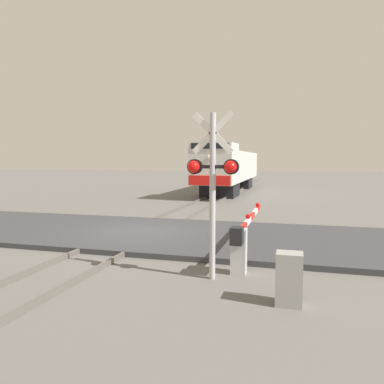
{
  "coord_description": "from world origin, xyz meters",
  "views": [
    {
      "loc": [
        5.31,
        -12.28,
        2.73
      ],
      "look_at": [
        1.06,
        3.05,
        1.35
      ],
      "focal_mm": 34.53,
      "sensor_mm": 36.0,
      "label": 1
    }
  ],
  "objects_px": {
    "crossing_signal": "(212,177)",
    "locomotive": "(230,168)",
    "utility_cabinet": "(289,279)",
    "crossing_gate": "(243,237)"
  },
  "relations": [
    {
      "from": "crossing_signal",
      "to": "utility_cabinet",
      "type": "distance_m",
      "value": 2.75
    },
    {
      "from": "utility_cabinet",
      "to": "crossing_gate",
      "type": "bearing_deg",
      "value": 116.25
    },
    {
      "from": "crossing_signal",
      "to": "locomotive",
      "type": "bearing_deg",
      "value": 98.65
    },
    {
      "from": "crossing_gate",
      "to": "utility_cabinet",
      "type": "height_order",
      "value": "crossing_gate"
    },
    {
      "from": "locomotive",
      "to": "crossing_signal",
      "type": "height_order",
      "value": "locomotive"
    },
    {
      "from": "crossing_signal",
      "to": "crossing_gate",
      "type": "relative_size",
      "value": 0.66
    },
    {
      "from": "crossing_signal",
      "to": "utility_cabinet",
      "type": "xyz_separation_m",
      "value": [
        1.72,
        -1.11,
        -1.84
      ]
    },
    {
      "from": "crossing_gate",
      "to": "locomotive",
      "type": "bearing_deg",
      "value": 100.51
    },
    {
      "from": "utility_cabinet",
      "to": "locomotive",
      "type": "bearing_deg",
      "value": 102.19
    },
    {
      "from": "locomotive",
      "to": "crossing_gate",
      "type": "distance_m",
      "value": 22.35
    }
  ]
}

